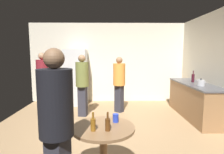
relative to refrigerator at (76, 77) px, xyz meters
name	(u,v)px	position (x,y,z in m)	size (l,w,h in m)	color
ground_plane	(107,133)	(1.04, -2.20, -0.95)	(5.20, 5.20, 0.10)	#9E7C56
wall_back	(108,63)	(1.04, 0.43, 0.45)	(5.32, 0.06, 2.70)	silver
refrigerator	(76,77)	(0.00, 0.00, 0.00)	(0.70, 0.68, 1.80)	silver
kitchen_counter	(194,100)	(3.32, -1.30, -0.45)	(0.64, 2.14, 0.90)	olive
kettle	(201,83)	(3.27, -1.68, 0.07)	(0.24, 0.17, 0.18)	#B2B2B7
wine_bottle_on_counter	(193,78)	(3.34, -1.12, 0.12)	(0.08, 0.08, 0.31)	#3F141E
foreground_table	(103,134)	(1.01, -3.74, -0.27)	(0.80, 0.80, 0.73)	olive
beer_bottle_amber	(93,124)	(0.89, -3.87, -0.08)	(0.06, 0.06, 0.23)	#8C5919
beer_bottle_brown	(108,124)	(1.07, -3.87, -0.08)	(0.06, 0.06, 0.23)	#593314
plastic_cup_blue	(116,118)	(1.17, -3.59, -0.11)	(0.08, 0.08, 0.11)	blue
person_in_black_shirt	(56,120)	(0.56, -4.23, 0.10)	(0.47, 0.47, 1.70)	#2D2D38
person_in_maroon_shirt	(43,77)	(-0.80, -0.77, 0.09)	(0.45, 0.45, 1.69)	#2D2D38
person_in_orange_shirt	(119,80)	(1.37, -0.84, 0.02)	(0.48, 0.48, 1.58)	#2D2D38
person_in_olive_shirt	(82,81)	(0.38, -1.19, 0.05)	(0.40, 0.40, 1.64)	#2D2D38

